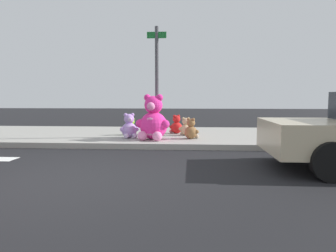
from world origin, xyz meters
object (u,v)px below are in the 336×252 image
(plush_white, at_px, (156,127))
(plush_red, at_px, (176,126))
(plush_brown, at_px, (191,130))
(plush_lavender, at_px, (129,128))
(plush_pink_large, at_px, (153,122))
(sign_pole, at_px, (157,79))
(plush_lime, at_px, (131,128))
(plush_tan, at_px, (186,128))

(plush_white, relative_size, plush_red, 0.96)
(plush_brown, bearing_deg, plush_red, 110.98)
(plush_lavender, xyz_separation_m, plush_red, (1.30, 1.17, -0.05))
(plush_pink_large, relative_size, plush_white, 2.15)
(sign_pole, xyz_separation_m, plush_lime, (-0.86, 0.40, -1.48))
(plush_lavender, relative_size, plush_white, 1.23)
(plush_white, bearing_deg, plush_brown, -42.27)
(sign_pole, height_order, plush_red, sign_pole)
(plush_lime, height_order, plush_tan, plush_tan)
(plush_pink_large, xyz_separation_m, plush_red, (0.57, 1.48, -0.26))
(plush_brown, height_order, plush_red, plush_red)
(sign_pole, distance_m, plush_tan, 1.75)
(sign_pole, relative_size, plush_pink_large, 2.55)
(plush_pink_large, height_order, plush_tan, plush_pink_large)
(plush_pink_large, bearing_deg, sign_pole, 85.42)
(plush_pink_large, height_order, plush_white, plush_pink_large)
(plush_red, height_order, plush_lime, plush_red)
(plush_red, bearing_deg, plush_white, -158.88)
(plush_white, height_order, plush_tan, plush_white)
(sign_pole, bearing_deg, plush_lavender, -160.55)
(sign_pole, height_order, plush_lavender, sign_pole)
(plush_lavender, relative_size, plush_brown, 1.21)
(plush_pink_large, relative_size, plush_lime, 2.33)
(plush_white, xyz_separation_m, plush_red, (0.63, 0.24, 0.01))
(plush_tan, bearing_deg, sign_pole, -153.05)
(plush_red, bearing_deg, sign_pole, -120.44)
(sign_pole, bearing_deg, plush_lime, 155.13)
(sign_pole, relative_size, plush_white, 5.48)
(plush_lavender, bearing_deg, sign_pole, 19.45)
(plush_lavender, bearing_deg, plush_lime, 97.04)
(plush_red, bearing_deg, plush_lime, -160.22)
(sign_pole, bearing_deg, plush_red, 59.56)
(plush_white, relative_size, plush_lime, 1.08)
(plush_brown, bearing_deg, plush_pink_large, -167.66)
(plush_pink_large, height_order, plush_red, plush_pink_large)
(sign_pole, relative_size, plush_brown, 5.39)
(plush_lavender, relative_size, plush_tan, 1.28)
(plush_red, bearing_deg, plush_tan, -56.13)
(plush_white, bearing_deg, plush_pink_large, -87.41)
(plush_brown, xyz_separation_m, plush_tan, (-0.17, 0.78, -0.01))
(plush_lavender, height_order, plush_lime, plush_lavender)
(plush_white, distance_m, plush_red, 0.67)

